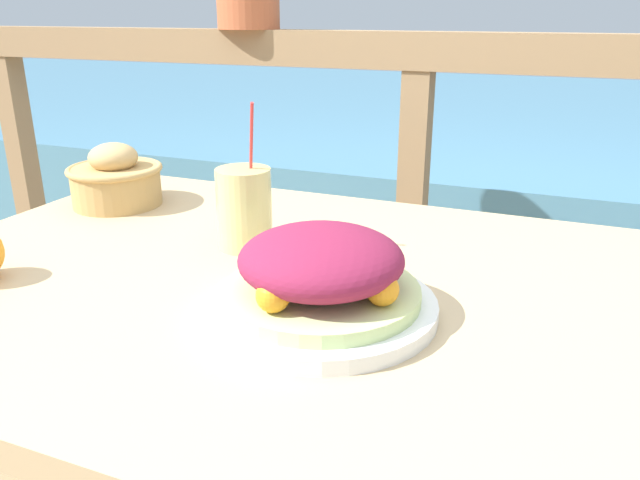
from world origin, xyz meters
The scene contains 6 objects.
patio_table centered at (0.00, 0.00, 0.68)m, with size 1.16×0.85×0.78m.
railing_fence centered at (0.00, 0.81, 0.82)m, with size 2.80×0.08×1.09m.
sea_backdrop centered at (0.00, 3.31, 0.29)m, with size 12.00×4.00×0.58m.
salad_plate centered at (0.11, -0.09, 0.83)m, with size 0.29×0.29×0.11m.
drink_glass centered at (-0.10, 0.09, 0.84)m, with size 0.09×0.09×0.24m.
bread_basket centered at (-0.44, 0.20, 0.83)m, with size 0.18×0.18×0.12m.
Camera 1 is at (0.37, -0.74, 1.14)m, focal length 35.00 mm.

